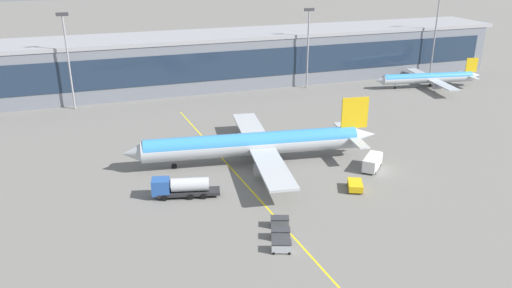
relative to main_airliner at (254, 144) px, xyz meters
name	(u,v)px	position (x,y,z in m)	size (l,w,h in m)	color
ground_plane	(265,177)	(-0.21, -6.80, -3.78)	(700.00, 700.00, 0.00)	slate
apron_lead_in_line	(238,176)	(-4.50, -4.80, -3.77)	(0.30, 80.00, 0.01)	yellow
terminal_building	(152,64)	(-10.50, 58.16, 3.65)	(214.48, 19.74, 14.82)	slate
main_airliner	(254,144)	(0.00, 0.00, 0.00)	(47.65, 38.09, 11.59)	#B2B7BC
fuel_tanker	(181,187)	(-15.42, -9.30, -2.03)	(11.09, 4.87, 3.25)	#232326
lavatory_truck	(372,162)	(19.32, -9.75, -2.36)	(5.72, 5.73, 2.50)	white
pushback_tug	(355,185)	(12.31, -16.19, -2.93)	(3.65, 4.41, 1.40)	yellow
baggage_cart_0	(281,246)	(-5.87, -29.10, -2.99)	(3.01, 2.33, 1.48)	#B2B7BC
baggage_cart_1	(281,233)	(-4.81, -26.07, -2.99)	(3.01, 2.33, 1.48)	#595B60
baggage_cart_2	(280,222)	(-3.76, -23.05, -2.99)	(3.01, 2.33, 1.48)	#595B60
commuter_jet_far	(429,78)	(64.45, 35.17, -0.96)	(32.03, 25.63, 8.11)	#B2B7BC
apron_light_mast_0	(308,42)	(31.33, 46.20, 9.30)	(2.80, 0.50, 22.23)	gray
apron_light_mast_1	(68,54)	(-31.75, 46.20, 9.94)	(2.80, 0.50, 23.45)	gray
apron_light_mast_2	(436,30)	(73.39, 46.20, 10.45)	(2.80, 0.50, 24.46)	gray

